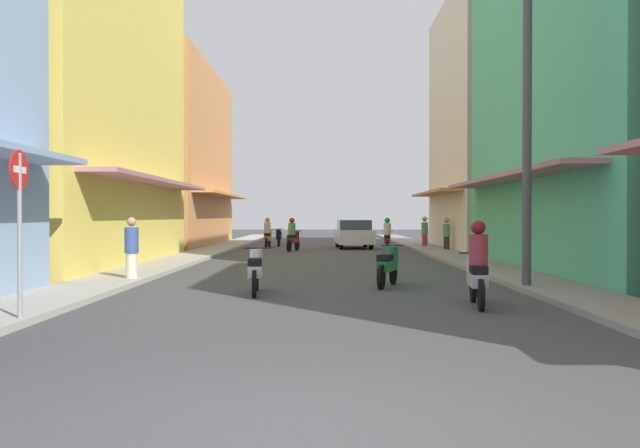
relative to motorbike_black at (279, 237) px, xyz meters
The scene contains 20 objects.
ground_plane 10.76m from the motorbike_black, 76.74° to the right, with size 110.68×110.68×0.00m, color #424244.
sidewalk_left 10.82m from the motorbike_black, 104.52° to the right, with size 1.69×58.31×0.12m, color #ADA89E.
sidewalk_right 12.97m from the motorbike_black, 53.86° to the right, with size 1.69×58.31×0.12m, color gray.
building_left_mid 16.74m from the motorbike_black, 114.29° to the right, with size 7.05×13.29×11.38m.
building_left_far 7.84m from the motorbike_black, behind, with size 7.05×13.95×9.65m.
building_right_mid 21.29m from the motorbike_black, 55.33° to the right, with size 7.05×13.99×14.57m.
building_right_far 13.30m from the motorbike_black, 17.53° to the right, with size 7.05×10.31×12.32m.
motorbike_black is the anchor object (origin of this frame).
motorbike_orange 2.21m from the motorbike_black, 100.97° to the right, with size 0.55×1.81×1.58m.
motorbike_silver 25.11m from the motorbike_black, 77.70° to the right, with size 0.55×1.81×1.58m.
motorbike_white 22.58m from the motorbike_black, 87.22° to the right, with size 0.55×1.81×0.96m.
motorbike_green 21.46m from the motorbike_black, 79.13° to the right, with size 0.74×1.74×0.96m.
motorbike_maroon 5.48m from the motorbike_black, 79.00° to the right, with size 0.67×1.77×1.58m.
motorbike_red 7.82m from the motorbike_black, 45.79° to the right, with size 0.55×1.81×1.58m.
parked_car 4.65m from the motorbike_black, 29.96° to the right, with size 1.99×4.19×1.45m.
pedestrian_foreground 10.05m from the motorbike_black, 35.56° to the right, with size 0.44×0.44×1.61m.
pedestrian_far 8.07m from the motorbike_black, 18.23° to the right, with size 0.44×0.44×1.65m.
pedestrian_crossing 20.41m from the motorbike_black, 96.22° to the right, with size 0.34×0.34×1.62m.
utility_pole 23.23m from the motorbike_black, 72.15° to the right, with size 0.20×1.20×7.50m.
street_sign_no_entry 26.84m from the motorbike_black, 94.31° to the right, with size 0.07×0.60×2.65m.
Camera 1 is at (0.12, -5.12, 1.66)m, focal length 37.56 mm.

